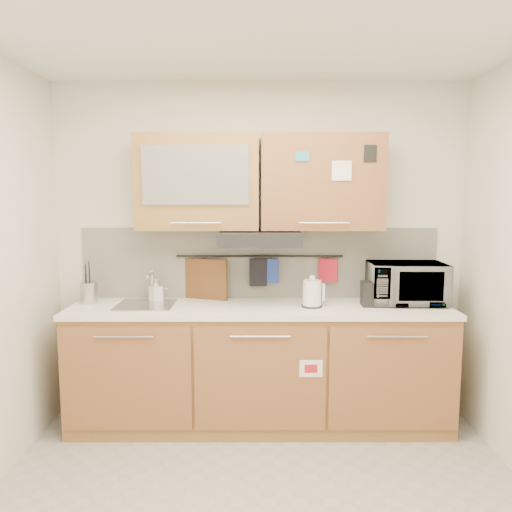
{
  "coord_description": "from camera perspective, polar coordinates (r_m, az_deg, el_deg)",
  "views": [
    {
      "loc": [
        -0.03,
        -2.44,
        1.74
      ],
      "look_at": [
        -0.03,
        1.05,
        1.31
      ],
      "focal_mm": 35.0,
      "sensor_mm": 36.0,
      "label": 1
    }
  ],
  "objects": [
    {
      "name": "ceiling",
      "position": [
        2.58,
        0.75,
        26.42
      ],
      "size": [
        3.2,
        3.2,
        0.0
      ],
      "primitive_type": "plane",
      "rotation": [
        3.14,
        0.0,
        0.0
      ],
      "color": "white",
      "rests_on": "wall_back"
    },
    {
      "name": "wall_back",
      "position": [
        3.96,
        0.41,
        0.64
      ],
      "size": [
        3.2,
        0.0,
        3.2
      ],
      "primitive_type": "plane",
      "rotation": [
        1.57,
        0.0,
        0.0
      ],
      "color": "silver",
      "rests_on": "ground"
    },
    {
      "name": "base_cabinet",
      "position": [
        3.87,
        0.44,
        -13.16
      ],
      "size": [
        2.8,
        0.64,
        0.88
      ],
      "color": "#A7713B",
      "rests_on": "floor"
    },
    {
      "name": "countertop",
      "position": [
        3.72,
        0.44,
        -6.02
      ],
      "size": [
        2.82,
        0.62,
        0.04
      ],
      "primitive_type": "cube",
      "color": "white",
      "rests_on": "base_cabinet"
    },
    {
      "name": "backsplash",
      "position": [
        3.96,
        0.41,
        -0.81
      ],
      "size": [
        2.8,
        0.02,
        0.56
      ],
      "primitive_type": "cube",
      "color": "silver",
      "rests_on": "countertop"
    },
    {
      "name": "upper_cabinets",
      "position": [
        3.76,
        0.36,
        8.4
      ],
      "size": [
        1.82,
        0.37,
        0.7
      ],
      "color": "#A7713B",
      "rests_on": "wall_back"
    },
    {
      "name": "range_hood",
      "position": [
        3.7,
        0.44,
        2.06
      ],
      "size": [
        0.6,
        0.46,
        0.1
      ],
      "primitive_type": "cube",
      "color": "black",
      "rests_on": "upper_cabinets"
    },
    {
      "name": "sink",
      "position": [
        3.82,
        -12.44,
        -5.47
      ],
      "size": [
        0.42,
        0.4,
        0.26
      ],
      "color": "silver",
      "rests_on": "countertop"
    },
    {
      "name": "utensil_rail",
      "position": [
        3.92,
        0.41,
        -0.02
      ],
      "size": [
        1.3,
        0.02,
        0.02
      ],
      "primitive_type": "cylinder",
      "rotation": [
        0.0,
        1.57,
        0.0
      ],
      "color": "black",
      "rests_on": "backsplash"
    },
    {
      "name": "utensil_crock",
      "position": [
        4.01,
        -18.54,
        -3.95
      ],
      "size": [
        0.17,
        0.17,
        0.32
      ],
      "rotation": [
        0.0,
        0.0,
        0.39
      ],
      "color": "#AAABAE",
      "rests_on": "countertop"
    },
    {
      "name": "kettle",
      "position": [
        3.69,
        6.43,
        -4.38
      ],
      "size": [
        0.17,
        0.16,
        0.24
      ],
      "rotation": [
        0.0,
        0.0,
        0.18
      ],
      "color": "white",
      "rests_on": "countertop"
    },
    {
      "name": "toaster",
      "position": [
        3.81,
        13.76,
        -4.19
      ],
      "size": [
        0.24,
        0.15,
        0.18
      ],
      "rotation": [
        0.0,
        0.0,
        -0.04
      ],
      "color": "black",
      "rests_on": "countertop"
    },
    {
      "name": "microwave",
      "position": [
        3.95,
        16.8,
        -2.99
      ],
      "size": [
        0.57,
        0.39,
        0.31
      ],
      "primitive_type": "imported",
      "rotation": [
        0.0,
        0.0,
        -0.02
      ],
      "color": "#999999",
      "rests_on": "countertop"
    },
    {
      "name": "soap_bottle",
      "position": [
        3.92,
        -11.37,
        -3.86
      ],
      "size": [
        0.11,
        0.11,
        0.18
      ],
      "primitive_type": "imported",
      "rotation": [
        0.0,
        0.0,
        0.77
      ],
      "color": "#999999",
      "rests_on": "countertop"
    },
    {
      "name": "cutting_board",
      "position": [
        3.96,
        -5.92,
        -3.73
      ],
      "size": [
        0.37,
        0.16,
        0.47
      ],
      "primitive_type": "cube",
      "rotation": [
        0.0,
        0.0,
        -0.36
      ],
      "color": "brown",
      "rests_on": "utensil_rail"
    },
    {
      "name": "oven_mitt",
      "position": [
        3.92,
        1.74,
        -1.71
      ],
      "size": [
        0.12,
        0.04,
        0.19
      ],
      "primitive_type": "cube",
      "rotation": [
        0.0,
        0.0,
        -0.1
      ],
      "color": "#22399C",
      "rests_on": "utensil_rail"
    },
    {
      "name": "dark_pouch",
      "position": [
        3.92,
        0.25,
        -1.89
      ],
      "size": [
        0.14,
        0.05,
        0.21
      ],
      "primitive_type": "cube",
      "rotation": [
        0.0,
        0.0,
        0.05
      ],
      "color": "black",
      "rests_on": "utensil_rail"
    },
    {
      "name": "pot_holder",
      "position": [
        3.96,
        8.22,
        -1.64
      ],
      "size": [
        0.15,
        0.08,
        0.18
      ],
      "primitive_type": "cube",
      "rotation": [
        0.0,
        0.0,
        -0.4
      ],
      "color": "#AE1727",
      "rests_on": "utensil_rail"
    }
  ]
}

